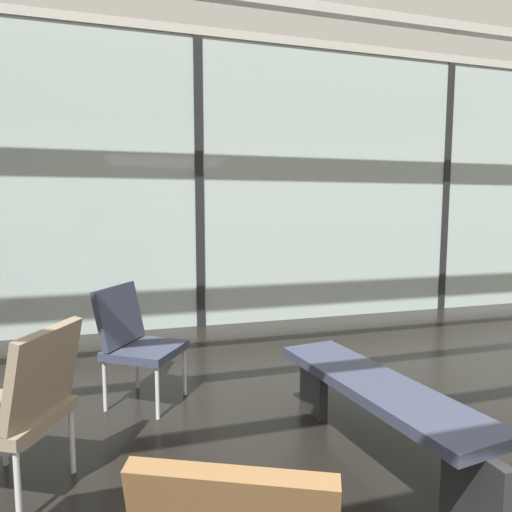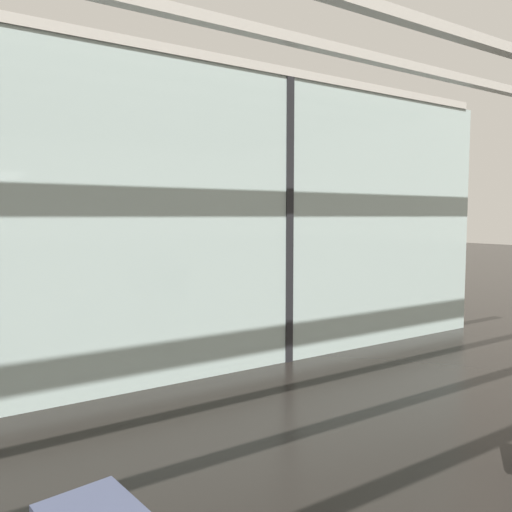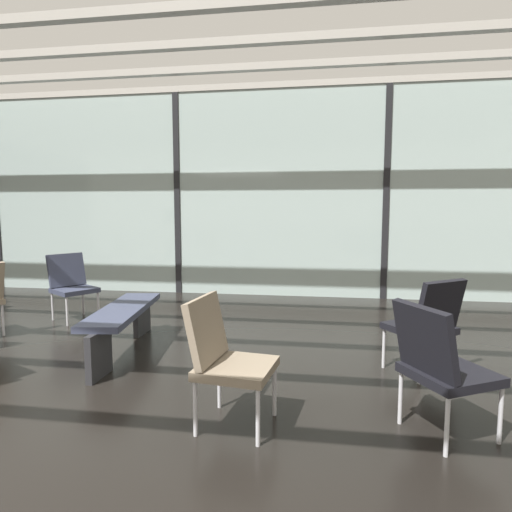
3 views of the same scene
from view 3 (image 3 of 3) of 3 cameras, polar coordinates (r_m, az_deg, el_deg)
glass_curtain_wall at (r=7.66m, az=-10.33°, el=7.99°), size 14.00×0.08×3.43m
window_mullion_1 at (r=7.66m, az=-10.33°, el=7.99°), size 0.10×0.12×3.43m
window_mullion_2 at (r=7.31m, az=16.85°, el=7.92°), size 0.10×0.12×3.43m
parked_airplane at (r=13.60m, az=-9.39°, el=9.39°), size 13.46×4.50×4.50m
lounge_chair_2 at (r=4.09m, az=21.80°, el=-7.91°), size 0.70×0.71×0.87m
lounge_chair_5 at (r=2.97m, az=-4.25°, el=-12.75°), size 0.59×0.55×0.87m
lounge_chair_6 at (r=6.23m, az=-23.30°, el=-3.24°), size 0.70×0.69×0.87m
lounge_chair_7 at (r=3.04m, az=23.16°, el=-12.76°), size 0.69×0.67×0.87m
waiting_bench at (r=4.62m, az=-17.21°, el=-7.82°), size 0.60×1.69×0.47m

